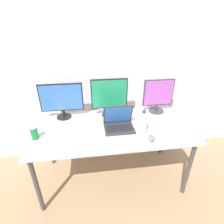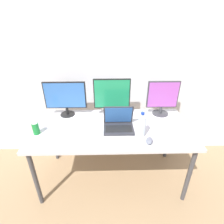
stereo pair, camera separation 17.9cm
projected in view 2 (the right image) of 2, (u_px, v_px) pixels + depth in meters
The scene contains 11 objects.
ground_plane at pixel (112, 175), 2.22m from camera, with size 16.00×16.00×0.00m, color #9E7F5B.
wall_back at pixel (111, 62), 2.13m from camera, with size 7.00×0.08×2.60m, color silver.
work_desk at pixel (112, 131), 1.90m from camera, with size 1.67×0.80×0.74m.
monitor_left at pixel (65, 97), 2.00m from camera, with size 0.48×0.17×0.41m.
monitor_center at pixel (112, 96), 1.98m from camera, with size 0.41×0.18×0.45m.
monitor_right at pixel (163, 97), 2.03m from camera, with size 0.36×0.19×0.41m.
laptop_silver at pixel (118, 123), 1.83m from camera, with size 0.31×0.24×0.24m.
keyboard_main at pixel (170, 131), 1.79m from camera, with size 0.38×0.13×0.02m, color #B2B2B7.
mouse_by_keyboard at pixel (149, 141), 1.63m from camera, with size 0.06×0.11×0.04m, color slate.
water_bottle at pixel (142, 125), 1.67m from camera, with size 0.08×0.08×0.27m.
soda_can_near_keyboard at pixel (36, 128), 1.74m from camera, with size 0.07×0.07×0.13m.
Camera 2 is at (-0.04, -1.58, 1.77)m, focal length 28.00 mm.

